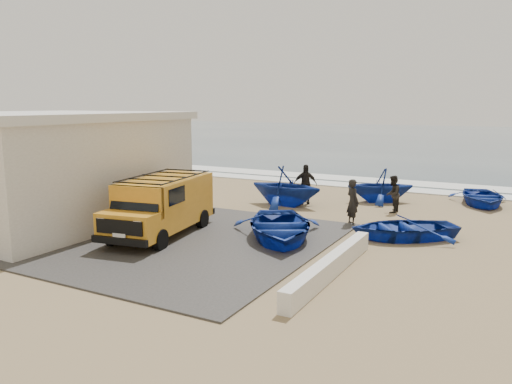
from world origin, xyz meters
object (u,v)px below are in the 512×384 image
at_px(building, 44,166).
at_px(boat_far_left, 380,185).
at_px(boat_mid_left, 285,186).
at_px(fisherman_middle, 393,194).
at_px(boat_near_left, 279,226).
at_px(boat_far_right, 482,197).
at_px(van, 162,204).
at_px(parapet, 331,266).
at_px(boat_near_right, 403,228).
at_px(fisherman_front, 353,202).
at_px(fisherman_back, 305,184).

relative_size(building, boat_far_left, 3.05).
relative_size(boat_mid_left, fisherman_middle, 2.16).
relative_size(building, boat_near_left, 2.09).
distance_m(boat_far_right, fisherman_middle, 4.88).
bearing_deg(van, parapet, -19.43).
height_order(boat_far_right, fisherman_middle, fisherman_middle).
xyz_separation_m(boat_near_left, boat_mid_left, (-2.33, 5.48, 0.45)).
height_order(boat_near_left, boat_mid_left, boat_mid_left).
distance_m(van, boat_mid_left, 7.11).
relative_size(van, boat_far_left, 1.69).
distance_m(boat_mid_left, fisherman_middle, 4.78).
height_order(boat_near_right, boat_far_left, boat_far_left).
height_order(boat_near_right, boat_mid_left, boat_mid_left).
distance_m(van, boat_far_right, 14.86).
bearing_deg(fisherman_front, fisherman_middle, -66.37).
bearing_deg(boat_mid_left, fisherman_back, -34.67).
xyz_separation_m(boat_mid_left, fisherman_back, (0.64, 0.81, 0.02)).
bearing_deg(boat_far_right, fisherman_middle, -146.68).
xyz_separation_m(parapet, boat_far_left, (-1.55, 11.03, 0.54)).
height_order(parapet, fisherman_middle, fisherman_middle).
bearing_deg(fisherman_back, fisherman_middle, -20.64).
bearing_deg(fisherman_back, van, -126.89).
relative_size(boat_near_left, boat_far_right, 1.22).
bearing_deg(building, fisherman_back, 44.99).
bearing_deg(boat_mid_left, fisherman_middle, -76.27).
xyz_separation_m(van, boat_mid_left, (1.58, 6.93, -0.23)).
relative_size(building, parapet, 1.57).
bearing_deg(fisherman_middle, boat_near_left, -17.55).
bearing_deg(fisherman_middle, parapet, 6.18).
relative_size(parapet, boat_near_right, 1.61).
xyz_separation_m(van, boat_near_left, (3.91, 1.45, -0.68)).
bearing_deg(parapet, boat_near_left, 136.95).
bearing_deg(van, fisherman_back, 64.73).
relative_size(parapet, boat_mid_left, 1.73).
bearing_deg(boat_far_right, boat_far_left, -174.98).
height_order(boat_far_right, fisherman_front, fisherman_front).
bearing_deg(van, building, 172.98).
bearing_deg(parapet, fisherman_back, 116.89).
distance_m(fisherman_front, fisherman_back, 4.37).
height_order(parapet, van, van).
height_order(boat_mid_left, fisherman_front, boat_mid_left).
bearing_deg(boat_mid_left, fisherman_front, -115.08).
distance_m(boat_near_left, boat_mid_left, 5.97).
relative_size(boat_mid_left, fisherman_front, 1.94).
relative_size(boat_near_right, boat_far_right, 1.01).
bearing_deg(fisherman_middle, fisherman_back, -86.63).
relative_size(van, fisherman_middle, 3.24).
distance_m(boat_mid_left, fisherman_back, 1.03).
bearing_deg(parapet, van, 169.78).
bearing_deg(fisherman_front, boat_far_right, -82.62).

